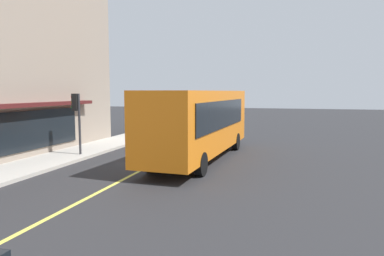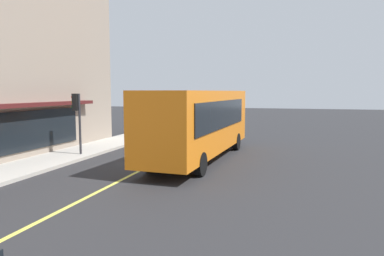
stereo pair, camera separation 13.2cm
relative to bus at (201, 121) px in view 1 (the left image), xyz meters
name	(u,v)px [view 1 (the left image)]	position (x,y,z in m)	size (l,w,h in m)	color
ground	(152,165)	(-1.98, 1.86, -1.99)	(120.00, 120.00, 0.00)	#28282B
sidewalk	(60,158)	(-1.98, 6.95, -1.91)	(80.00, 2.71, 0.15)	#B2ADA3
lane_centre_stripe	(152,165)	(-1.98, 1.86, -1.98)	(36.00, 0.16, 0.01)	#D8D14C
bus	(201,121)	(0.00, 0.00, 0.00)	(11.24, 3.04, 3.50)	orange
traffic_light	(76,109)	(-1.13, 6.44, 0.55)	(0.30, 0.52, 3.20)	#2D2D33
pedestrian_near_storefront	(145,122)	(7.85, 6.40, -0.85)	(0.34, 0.34, 1.65)	black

